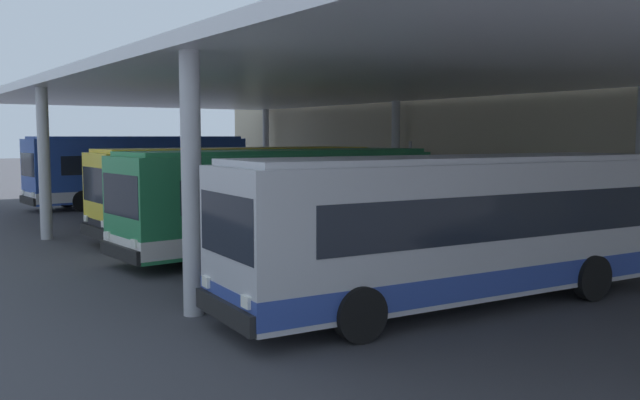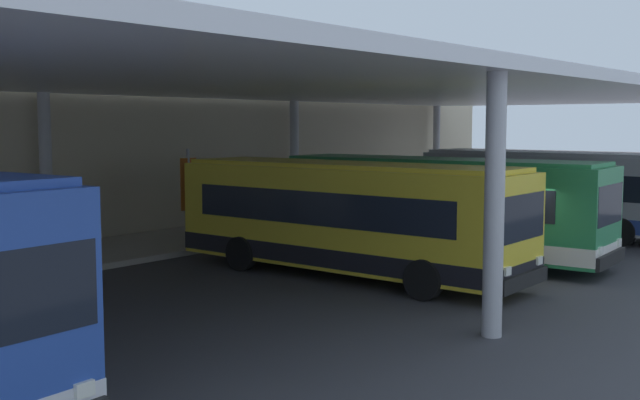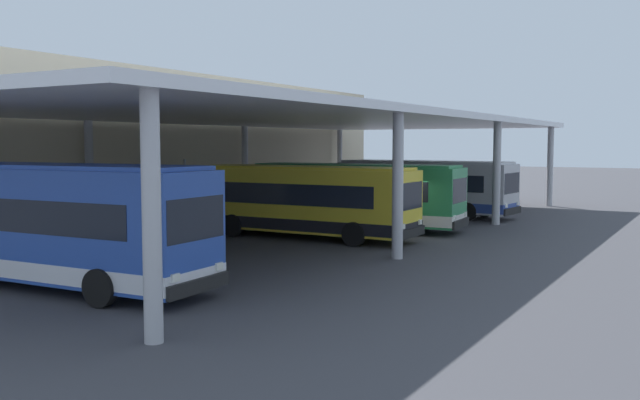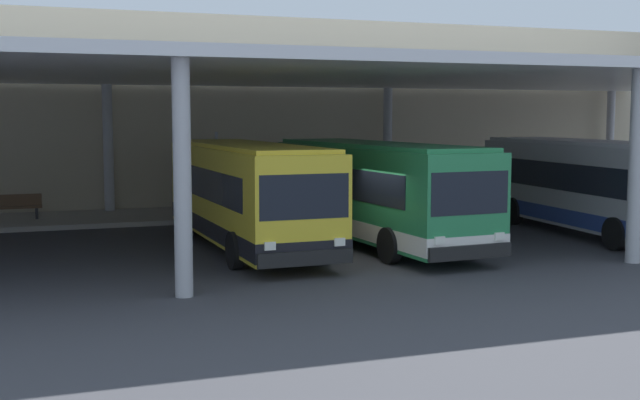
{
  "view_description": "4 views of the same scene",
  "coord_description": "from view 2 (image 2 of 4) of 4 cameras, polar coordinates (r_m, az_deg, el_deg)",
  "views": [
    {
      "loc": [
        18.71,
        -8.06,
        3.59
      ],
      "look_at": [
        -0.64,
        5.29,
        1.38
      ],
      "focal_mm": 38.36,
      "sensor_mm": 36.0,
      "label": 1
    },
    {
      "loc": [
        -20.15,
        -9.48,
        4.25
      ],
      "look_at": [
        -4.05,
        3.67,
        2.2
      ],
      "focal_mm": 43.72,
      "sensor_mm": 36.0,
      "label": 2
    },
    {
      "loc": [
        -28.94,
        -12.68,
        4.14
      ],
      "look_at": [
        -2.7,
        2.79,
        1.67
      ],
      "focal_mm": 38.85,
      "sensor_mm": 36.0,
      "label": 3
    },
    {
      "loc": [
        -9.47,
        -20.32,
        4.0
      ],
      "look_at": [
        -0.51,
        4.16,
        1.31
      ],
      "focal_mm": 45.95,
      "sensor_mm": 36.0,
      "label": 4
    }
  ],
  "objects": [
    {
      "name": "bus_middle_bay",
      "position": [
        24.52,
        8.66,
        -0.5
      ],
      "size": [
        3.17,
        10.66,
        3.17
      ],
      "color": "#28844C",
      "rests_on": "ground"
    },
    {
      "name": "platform_kerb",
      "position": [
        29.57,
        -7.19,
        -2.5
      ],
      "size": [
        42.0,
        4.5,
        0.18
      ],
      "primitive_type": "cube",
      "color": "#A39E93",
      "rests_on": "ground"
    },
    {
      "name": "canopy_shelter",
      "position": [
        25.13,
        2.63,
        8.05
      ],
      "size": [
        40.0,
        17.0,
        5.55
      ],
      "color": "silver",
      "rests_on": "ground"
    },
    {
      "name": "bus_far_bay",
      "position": [
        31.19,
        16.65,
        0.62
      ],
      "size": [
        3.3,
        10.69,
        3.17
      ],
      "color": "#B7B7BC",
      "rests_on": "ground"
    },
    {
      "name": "bus_second_bay",
      "position": [
        21.56,
        1.92,
        -1.28
      ],
      "size": [
        2.83,
        10.56,
        3.17
      ],
      "color": "yellow",
      "rests_on": "ground"
    },
    {
      "name": "ground_plane",
      "position": [
        22.67,
        13.85,
        -5.33
      ],
      "size": [
        200.0,
        200.0,
        0.0
      ],
      "primitive_type": "plane",
      "color": "#3D3D42"
    },
    {
      "name": "banner_sign",
      "position": [
        27.21,
        -9.6,
        0.77
      ],
      "size": [
        0.7,
        0.12,
        3.2
      ],
      "color": "#B2B2B7",
      "rests_on": "platform_kerb"
    },
    {
      "name": "station_building_facade",
      "position": [
        31.71,
        -11.35,
        5.33
      ],
      "size": [
        48.0,
        1.6,
        8.29
      ],
      "primitive_type": "cube",
      "color": "#C1B293",
      "rests_on": "ground"
    }
  ]
}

